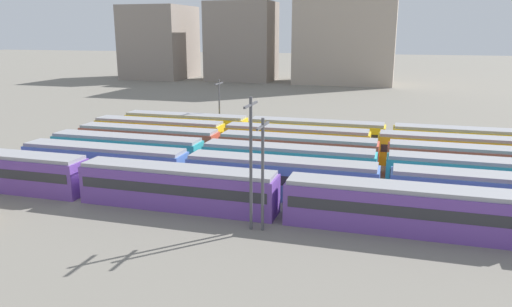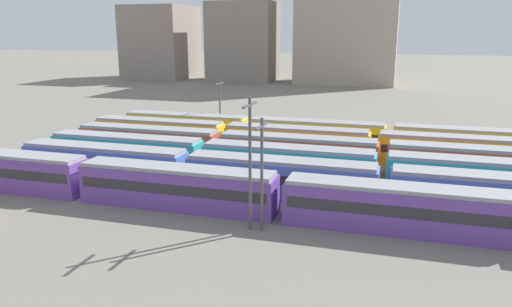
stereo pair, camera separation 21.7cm
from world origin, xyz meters
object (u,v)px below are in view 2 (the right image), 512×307
object	(u,v)px
train_track_1	(384,187)
catenary_pole_0	(262,169)
train_track_4	(459,152)
catenary_pole_2	(250,158)
train_track_5	(469,143)
train_track_3	(383,158)
catenary_pole_1	(220,105)

from	to	relation	value
train_track_1	catenary_pole_0	size ratio (longest dim) A/B	8.32
train_track_4	catenary_pole_2	xyz separation A→B (m)	(-17.61, -23.74, 3.92)
train_track_5	catenary_pole_2	size ratio (longest dim) A/B	8.89
train_track_3	catenary_pole_2	bearing A→B (deg)	-116.83
train_track_1	train_track_4	world-z (taller)	same
catenary_pole_1	train_track_5	bearing A→B (deg)	-5.27
train_track_5	catenary_pole_0	bearing A→B (deg)	-122.37
train_track_4	catenary_pole_0	xyz separation A→B (m)	(-16.69, -23.68, 3.12)
catenary_pole_0	catenary_pole_1	world-z (taller)	catenary_pole_0
train_track_5	catenary_pole_2	distance (m)	34.96
train_track_1	train_track_3	distance (m)	10.41
train_track_5	catenary_pole_1	distance (m)	33.99
catenary_pole_0	catenary_pole_2	bearing A→B (deg)	-175.92
catenary_pole_1	catenary_pole_2	distance (m)	35.20
train_track_1	train_track_4	distance (m)	17.41
train_track_4	train_track_5	bearing A→B (deg)	72.81
train_track_3	train_track_5	world-z (taller)	same
catenary_pole_2	catenary_pole_0	bearing A→B (deg)	4.08
train_track_4	catenary_pole_0	size ratio (longest dim) A/B	10.43
train_track_3	catenary_pole_0	distance (m)	20.56
train_track_5	catenary_pole_2	world-z (taller)	catenary_pole_2
catenary_pole_2	train_track_1	bearing A→B (deg)	39.47
catenary_pole_1	catenary_pole_2	size ratio (longest dim) A/B	0.81
catenary_pole_0	catenary_pole_1	size ratio (longest dim) A/B	1.06
train_track_4	catenary_pole_0	distance (m)	29.13
catenary_pole_0	catenary_pole_1	xyz separation A→B (m)	(-15.43, 31.99, -0.25)
train_track_4	catenary_pole_2	bearing A→B (deg)	-126.57
train_track_1	train_track_5	xyz separation A→B (m)	(9.33, 20.80, 0.00)
train_track_1	train_track_5	size ratio (longest dim) A/B	0.80
train_track_3	train_track_4	bearing A→B (deg)	32.28
catenary_pole_0	catenary_pole_2	size ratio (longest dim) A/B	0.85
train_track_1	catenary_pole_1	xyz separation A→B (m)	(-24.39, 23.91, 2.87)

